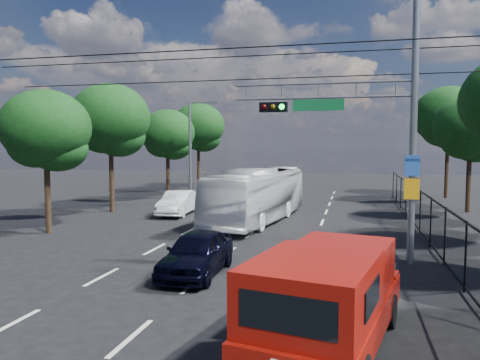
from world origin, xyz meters
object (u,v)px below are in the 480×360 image
(white_bus, at_px, (258,195))
(white_van, at_px, (178,203))
(signal_mast, at_px, (377,111))
(red_pickup, at_px, (329,296))
(navy_hatchback, at_px, (197,253))

(white_bus, relative_size, white_van, 2.44)
(white_bus, bearing_deg, signal_mast, -45.17)
(red_pickup, xyz_separation_m, white_van, (-9.54, 16.47, -0.42))
(red_pickup, bearing_deg, white_van, 120.07)
(signal_mast, bearing_deg, navy_hatchback, -151.44)
(red_pickup, distance_m, white_van, 19.04)
(signal_mast, xyz_separation_m, white_bus, (-5.66, 7.45, -3.81))
(red_pickup, bearing_deg, white_bus, 106.55)
(white_van, bearing_deg, signal_mast, -43.47)
(navy_hatchback, relative_size, white_van, 0.97)
(navy_hatchback, distance_m, white_van, 12.93)
(red_pickup, xyz_separation_m, white_bus, (-4.48, 15.08, 0.31))
(signal_mast, height_order, navy_hatchback, signal_mast)
(white_bus, bearing_deg, navy_hatchback, -81.56)
(navy_hatchback, xyz_separation_m, white_bus, (-0.15, 10.45, 0.74))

